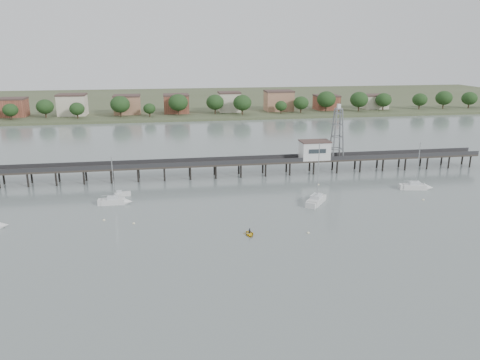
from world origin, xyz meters
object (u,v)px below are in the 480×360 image
object	(u,v)px
lattice_tower	(337,134)
pier	(227,163)
sailboat_e	(419,187)
white_tender	(122,194)
sailboat_b	(118,201)
sailboat_c	(318,199)
yellow_dinghy	(250,235)

from	to	relation	value
lattice_tower	pier	bearing A→B (deg)	-180.00
sailboat_e	white_tender	xyz separation A→B (m)	(-73.93, 6.73, -0.19)
pier	sailboat_b	world-z (taller)	sailboat_b
sailboat_c	sailboat_e	distance (m)	28.68
sailboat_c	sailboat_b	world-z (taller)	sailboat_c
pier	yellow_dinghy	xyz separation A→B (m)	(-1.59, -42.43, -3.79)
pier	lattice_tower	world-z (taller)	lattice_tower
sailboat_c	yellow_dinghy	size ratio (longest dim) A/B	5.11
white_tender	sailboat_b	bearing A→B (deg)	-101.69
sailboat_e	white_tender	bearing A→B (deg)	-173.40
pier	sailboat_c	xyz separation A→B (m)	(18.03, -25.04, -3.16)
pier	yellow_dinghy	world-z (taller)	pier
yellow_dinghy	sailboat_c	bearing A→B (deg)	39.30
sailboat_b	sailboat_e	bearing A→B (deg)	1.03
pier	sailboat_c	bearing A→B (deg)	-54.24
sailboat_b	lattice_tower	bearing A→B (deg)	19.53
lattice_tower	yellow_dinghy	bearing A→B (deg)	-127.95
sailboat_c	sailboat_e	bearing A→B (deg)	-43.15
sailboat_e	sailboat_c	bearing A→B (deg)	-158.19
lattice_tower	yellow_dinghy	xyz separation A→B (m)	(-33.09, -42.43, -11.10)
sailboat_c	white_tender	distance (m)	47.17
sailboat_e	yellow_dinghy	distance (m)	52.83
yellow_dinghy	sailboat_e	bearing A→B (deg)	22.80
sailboat_b	white_tender	bearing A→B (deg)	85.98
lattice_tower	sailboat_b	bearing A→B (deg)	-161.95
pier	lattice_tower	xyz separation A→B (m)	(31.50, 0.00, 7.31)
sailboat_e	yellow_dinghy	bearing A→B (deg)	-143.14
lattice_tower	sailboat_c	xyz separation A→B (m)	(-13.47, -25.04, -10.47)
sailboat_e	sailboat_b	bearing A→B (deg)	-168.64
lattice_tower	sailboat_e	world-z (taller)	lattice_tower
white_tender	yellow_dinghy	xyz separation A→B (m)	(26.07, -29.11, -0.45)
lattice_tower	white_tender	xyz separation A→B (m)	(-59.16, -13.32, -10.65)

